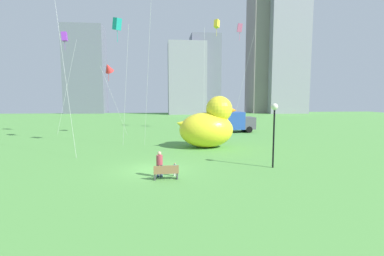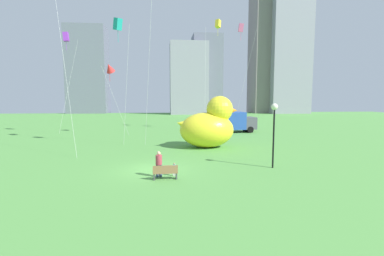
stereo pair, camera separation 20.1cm
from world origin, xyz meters
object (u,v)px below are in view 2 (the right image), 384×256
kite_purple (66,37)px  kite_teal (118,25)px  kite_yellow (218,25)px  person_adult (159,163)px  lamppost (274,119)px  kite_red (110,68)px  kite_pink (241,29)px  giant_inflatable_duck (209,126)px  box_truck (234,122)px  person_child (174,169)px  park_bench (165,172)px

kite_purple → kite_teal: kite_purple is taller
kite_yellow → kite_purple: (-19.99, -2.64, -2.68)m
person_adult → kite_yellow: 28.80m
person_adult → lamppost: bearing=11.2°
lamppost → kite_teal: bearing=141.1°
kite_red → lamppost: bearing=-53.0°
lamppost → kite_yellow: 24.98m
person_adult → kite_red: (-6.57, 20.91, 7.80)m
kite_pink → kite_red: (-17.64, -1.23, -5.62)m
giant_inflatable_duck → kite_pink: kite_pink is taller
lamppost → kite_red: (-14.58, 19.32, 5.21)m
lamppost → kite_pink: (3.06, 20.55, 10.84)m
person_adult → lamppost: 8.56m
giant_inflatable_duck → box_truck: size_ratio=1.04×
box_truck → kite_purple: (-22.08, -0.67, 11.03)m
lamppost → kite_purple: size_ratio=0.35×
kite_yellow → kite_purple: 20.34m
person_adult → person_child: bearing=9.6°
giant_inflatable_duck → kite_purple: size_ratio=0.47×
box_truck → kite_red: kite_red is taller
person_child → kite_teal: bearing=113.9°
person_child → person_adult: bearing=-170.4°
person_adult → person_child: size_ratio=1.95×
person_adult → giant_inflatable_duck: giant_inflatable_duck is taller
giant_inflatable_duck → kite_purple: kite_purple is taller
person_adult → kite_purple: kite_purple is taller
person_adult → kite_yellow: size_ratio=0.10×
giant_inflatable_duck → kite_red: (-11.35, 10.72, 6.54)m
kite_red → box_truck: bearing=2.7°
giant_inflatable_duck → kite_yellow: size_ratio=0.39×
park_bench → kite_yellow: kite_yellow is taller
park_bench → kite_pink: size_ratio=0.10×
giant_inflatable_duck → lamppost: size_ratio=1.35×
giant_inflatable_duck → kite_purple: bearing=146.9°
person_child → giant_inflatable_duck: (3.81, 10.03, 1.70)m
kite_teal → person_child: bearing=-66.1°
kite_red → kite_teal: bearing=-74.8°
park_bench → box_truck: bearing=66.3°
park_bench → box_truck: (9.80, 22.30, 0.97)m
kite_purple → kite_red: bearing=-1.4°
person_child → kite_yellow: bearing=73.1°
kite_yellow → kite_purple: kite_yellow is taller
kite_teal → kite_purple: bearing=129.0°
box_truck → kite_yellow: size_ratio=0.37×
park_bench → person_adult: (-0.40, 0.60, 0.43)m
park_bench → kite_purple: kite_purple is taller
lamppost → person_child: bearing=-168.6°
lamppost → box_truck: (2.19, 20.12, -2.05)m
person_child → box_truck: size_ratio=0.14×
person_adult → kite_teal: 16.16m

